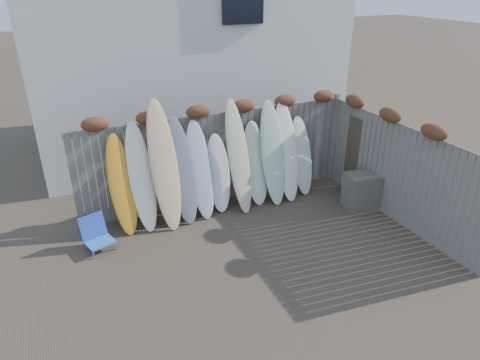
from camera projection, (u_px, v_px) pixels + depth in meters
name	position (u px, v px, depth m)	size (l,w,h in m)	color
ground	(267.00, 256.00, 7.70)	(80.00, 80.00, 0.00)	#493A2D
back_fence	(220.00, 150.00, 9.18)	(6.05, 0.28, 2.24)	slate
right_fence	(396.00, 166.00, 8.51)	(0.28, 4.40, 2.24)	slate
house	(179.00, 30.00, 11.85)	(8.50, 5.50, 6.33)	silver
beach_chair	(96.00, 234.00, 7.83)	(0.60, 0.62, 0.63)	blue
wooden_crate	(361.00, 191.00, 9.18)	(0.66, 0.55, 0.77)	#68584E
lattice_panel	(364.00, 160.00, 9.44)	(0.05, 1.18, 1.76)	#3C3024
surfboard_0	(122.00, 185.00, 8.14)	(0.48, 0.07, 1.99)	orange
surfboard_1	(141.00, 177.00, 8.24)	(0.47, 0.07, 2.19)	white
surfboard_2	(164.00, 166.00, 8.26)	(0.54, 0.07, 2.60)	#F2B677
surfboard_3	(182.00, 171.00, 8.49)	(0.55, 0.07, 2.18)	slate
surfboard_4	(200.00, 170.00, 8.69)	(0.51, 0.07, 2.06)	#9EB2CC
surfboard_5	(218.00, 173.00, 8.99)	(0.49, 0.07, 1.68)	white
surfboard_6	(238.00, 157.00, 8.88)	(0.47, 0.07, 2.42)	beige
surfboard_7	(256.00, 164.00, 9.25)	(0.54, 0.07, 1.85)	silver
surfboard_8	(273.00, 153.00, 9.22)	(0.53, 0.07, 2.30)	#B7D6B6
surfboard_9	(287.00, 152.00, 9.38)	(0.53, 0.07, 2.24)	white
surfboard_10	(302.00, 156.00, 9.69)	(0.50, 0.07, 1.82)	silver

